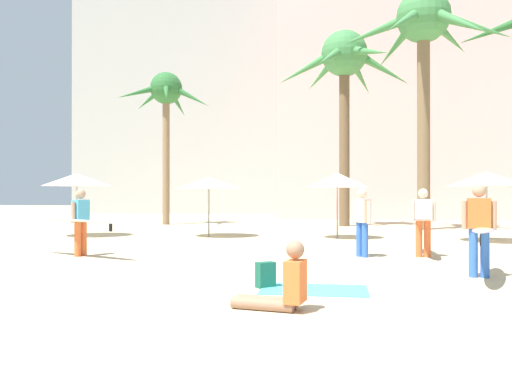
% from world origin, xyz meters
% --- Properties ---
extents(ground, '(120.00, 120.00, 0.00)m').
position_xyz_m(ground, '(0.00, 0.00, 0.00)').
color(ground, '#C6B28C').
extents(hotel_pink, '(23.38, 8.28, 19.11)m').
position_xyz_m(hotel_pink, '(9.18, 30.30, 9.56)').
color(hotel_pink, beige).
rests_on(hotel_pink, ground).
extents(hotel_tower_gray, '(17.18, 9.34, 33.61)m').
position_xyz_m(hotel_tower_gray, '(-11.34, 38.06, 16.81)').
color(hotel_tower_gray, '#A8A8A3').
rests_on(hotel_tower_gray, ground).
extents(palm_tree_far_left, '(4.61, 4.79, 7.70)m').
position_xyz_m(palm_tree_far_left, '(-7.40, 19.56, 6.32)').
color(palm_tree_far_left, '#896B4C').
rests_on(palm_tree_far_left, ground).
extents(palm_tree_center, '(7.49, 6.60, 10.41)m').
position_xyz_m(palm_tree_center, '(4.89, 17.66, 8.46)').
color(palm_tree_center, brown).
rests_on(palm_tree_center, ground).
extents(palm_tree_far_right, '(6.53, 6.31, 9.42)m').
position_xyz_m(palm_tree_far_right, '(1.51, 19.65, 7.66)').
color(palm_tree_far_right, brown).
rests_on(palm_tree_far_right, ground).
extents(cafe_umbrella_0, '(2.14, 2.14, 2.28)m').
position_xyz_m(cafe_umbrella_0, '(1.18, 12.55, 2.02)').
color(cafe_umbrella_0, gray).
rests_on(cafe_umbrella_0, ground).
extents(cafe_umbrella_1, '(2.37, 2.37, 2.17)m').
position_xyz_m(cafe_umbrella_1, '(-3.42, 12.58, 1.95)').
color(cafe_umbrella_1, gray).
rests_on(cafe_umbrella_1, ground).
extents(cafe_umbrella_2, '(2.46, 2.46, 2.26)m').
position_xyz_m(cafe_umbrella_2, '(5.91, 11.87, 2.02)').
color(cafe_umbrella_2, gray).
rests_on(cafe_umbrella_2, ground).
extents(cafe_umbrella_3, '(2.45, 2.45, 2.30)m').
position_xyz_m(cafe_umbrella_3, '(-8.24, 12.03, 2.07)').
color(cafe_umbrella_3, gray).
rests_on(cafe_umbrella_3, ground).
extents(beach_towel, '(1.70, 1.05, 0.01)m').
position_xyz_m(beach_towel, '(0.82, 2.59, 0.01)').
color(beach_towel, '#4CC6D6').
rests_on(beach_towel, ground).
extents(backpack, '(0.35, 0.35, 0.42)m').
position_xyz_m(backpack, '(0.00, 2.71, 0.20)').
color(backpack, '#1A5C45').
rests_on(backpack, ground).
extents(person_mid_left, '(1.18, 2.82, 1.72)m').
position_xyz_m(person_mid_left, '(3.76, 4.21, 0.93)').
color(person_mid_left, blue).
rests_on(person_mid_left, ground).
extents(person_near_left, '(0.60, 2.72, 1.67)m').
position_xyz_m(person_near_left, '(3.25, 7.55, 0.91)').
color(person_near_left, orange).
rests_on(person_near_left, ground).
extents(person_far_left, '(1.01, 0.55, 0.93)m').
position_xyz_m(person_far_left, '(0.46, 1.06, 0.32)').
color(person_far_left, '#936B51').
rests_on(person_far_left, ground).
extents(person_mid_center, '(3.04, 1.57, 1.66)m').
position_xyz_m(person_mid_center, '(-5.12, 6.21, 0.91)').
color(person_mid_center, orange).
rests_on(person_mid_center, ground).
extents(person_mid_right, '(0.45, 0.53, 1.68)m').
position_xyz_m(person_mid_right, '(1.78, 7.23, 0.92)').
color(person_mid_right, blue).
rests_on(person_mid_right, ground).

